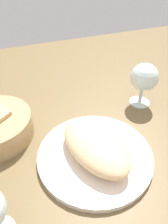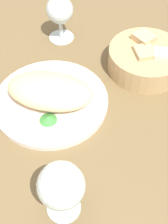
# 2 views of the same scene
# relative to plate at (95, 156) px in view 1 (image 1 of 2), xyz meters

# --- Properties ---
(ground_plane) EXTENTS (1.40, 1.40, 0.02)m
(ground_plane) POSITION_rel_plate_xyz_m (-0.02, 0.01, -0.02)
(ground_plane) COLOR brown
(plate) EXTENTS (0.26, 0.26, 0.01)m
(plate) POSITION_rel_plate_xyz_m (0.00, 0.00, 0.00)
(plate) COLOR white
(plate) RESTS_ON ground_plane
(omelette) EXTENTS (0.21, 0.15, 0.05)m
(omelette) POSITION_rel_plate_xyz_m (0.00, 0.00, 0.03)
(omelette) COLOR beige
(omelette) RESTS_ON plate
(lettuce_garnish) EXTENTS (0.04, 0.04, 0.01)m
(lettuce_garnish) POSITION_rel_plate_xyz_m (0.03, -0.05, 0.01)
(lettuce_garnish) COLOR #3D8A3C
(lettuce_garnish) RESTS_ON plate
(wine_glass_near) EXTENTS (0.08, 0.08, 0.13)m
(wine_glass_near) POSITION_rel_plate_xyz_m (0.14, -0.20, 0.08)
(wine_glass_near) COLOR silver
(wine_glass_near) RESTS_ON ground_plane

